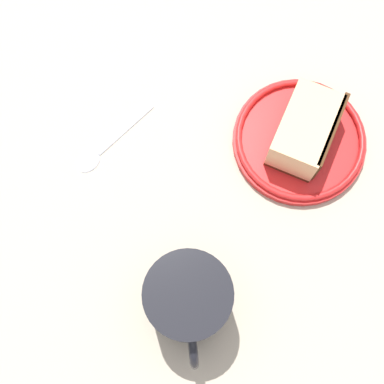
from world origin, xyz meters
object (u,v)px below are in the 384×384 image
(small_plate, at_px, (298,137))
(tea_mug, at_px, (188,300))
(cake_slice, at_px, (305,128))
(teaspoon, at_px, (101,151))

(small_plate, relative_size, tea_mug, 1.43)
(cake_slice, bearing_deg, teaspoon, -19.86)
(cake_slice, height_order, tea_mug, tea_mug)
(teaspoon, bearing_deg, cake_slice, 160.14)
(tea_mug, bearing_deg, small_plate, -147.28)
(small_plate, distance_m, teaspoon, 0.24)
(cake_slice, relative_size, tea_mug, 1.00)
(small_plate, relative_size, cake_slice, 1.43)
(small_plate, height_order, teaspoon, small_plate)
(small_plate, xyz_separation_m, tea_mug, (0.20, 0.13, 0.04))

